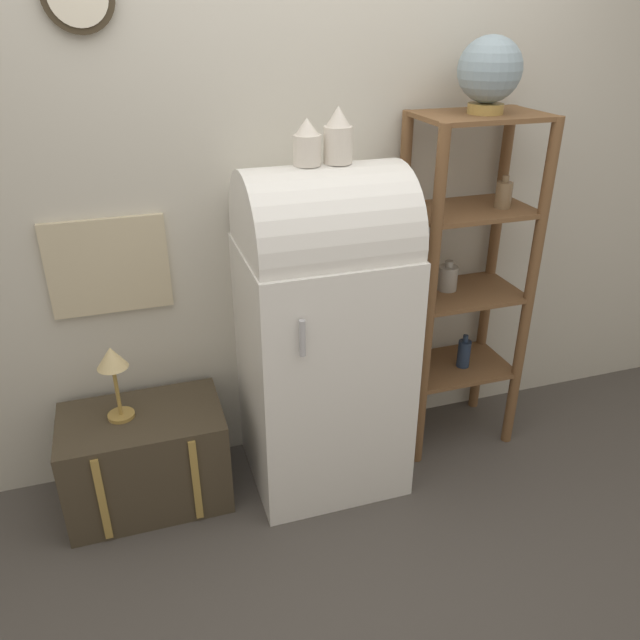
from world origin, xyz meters
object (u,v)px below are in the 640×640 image
object	(u,v)px
globe	(490,71)
desk_lamp	(113,366)
refrigerator	(323,329)
suitcase_trunk	(146,458)
vase_left	(307,144)
vase_center	(338,137)

from	to	relation	value
globe	desk_lamp	world-z (taller)	globe
refrigerator	desk_lamp	distance (m)	0.87
globe	refrigerator	bearing A→B (deg)	-174.46
suitcase_trunk	vase_left	xyz separation A→B (m)	(0.73, -0.03, 1.30)
vase_left	vase_center	distance (m)	0.12
suitcase_trunk	desk_lamp	size ratio (longest dim) A/B	2.04
suitcase_trunk	desk_lamp	world-z (taller)	desk_lamp
suitcase_trunk	globe	distance (m)	2.15
suitcase_trunk	globe	bearing A→B (deg)	0.92
suitcase_trunk	vase_left	distance (m)	1.50
vase_left	globe	bearing A→B (deg)	4.29
globe	vase_center	bearing A→B (deg)	-174.73
suitcase_trunk	globe	size ratio (longest dim) A/B	2.29
desk_lamp	suitcase_trunk	bearing A→B (deg)	-12.80
vase_left	desk_lamp	bearing A→B (deg)	176.42
suitcase_trunk	vase_left	bearing A→B (deg)	-2.65
suitcase_trunk	vase_center	bearing A→B (deg)	-2.42
refrigerator	suitcase_trunk	xyz separation A→B (m)	(-0.79, 0.05, -0.53)
vase_left	vase_center	size ratio (longest dim) A/B	0.82
globe	vase_left	size ratio (longest dim) A/B	1.73
vase_center	desk_lamp	size ratio (longest dim) A/B	0.63
vase_left	desk_lamp	world-z (taller)	vase_left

